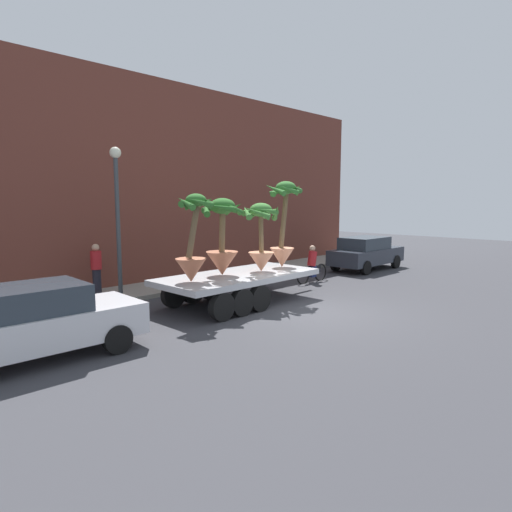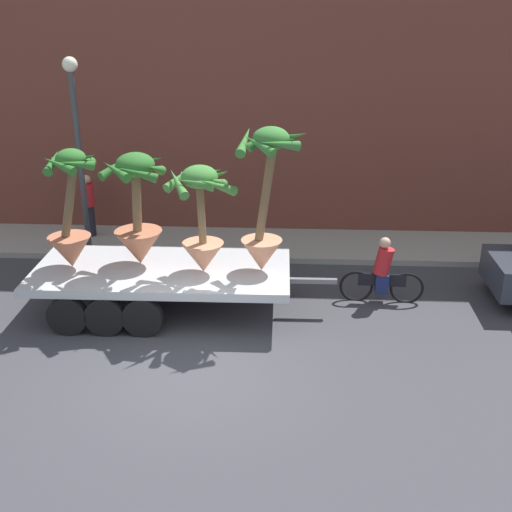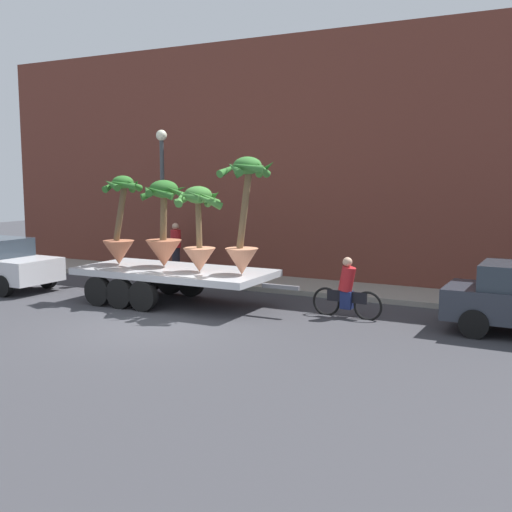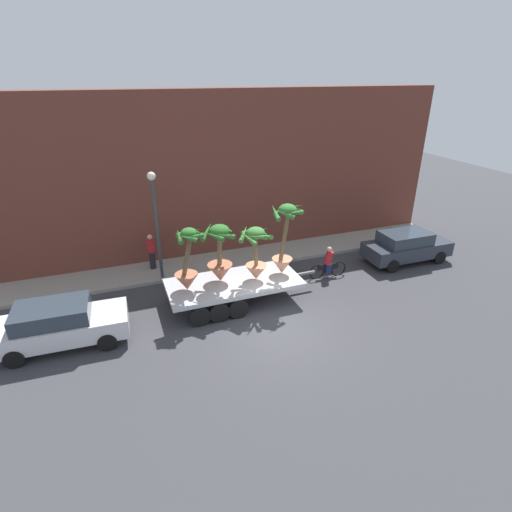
{
  "view_description": "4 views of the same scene",
  "coord_description": "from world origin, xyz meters",
  "px_view_note": "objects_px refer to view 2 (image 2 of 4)",
  "views": [
    {
      "loc": [
        -10.42,
        -7.71,
        3.3
      ],
      "look_at": [
        0.05,
        2.54,
        1.45
      ],
      "focal_mm": 30.78,
      "sensor_mm": 36.0,
      "label": 1
    },
    {
      "loc": [
        1.66,
        -9.82,
        6.31
      ],
      "look_at": [
        1.02,
        2.47,
        1.24
      ],
      "focal_mm": 44.67,
      "sensor_mm": 36.0,
      "label": 2
    },
    {
      "loc": [
        8.73,
        -11.43,
        3.5
      ],
      "look_at": [
        1.25,
        2.92,
        1.39
      ],
      "focal_mm": 43.46,
      "sensor_mm": 36.0,
      "label": 3
    },
    {
      "loc": [
        -5.03,
        -11.27,
        8.69
      ],
      "look_at": [
        0.22,
        2.95,
        1.65
      ],
      "focal_mm": 28.0,
      "sensor_mm": 36.0,
      "label": 4
    }
  ],
  "objects_px": {
    "potted_palm_front": "(137,215)",
    "flatbed_trailer": "(151,277)",
    "potted_palm_rear": "(71,219)",
    "street_lamp": "(77,132)",
    "cyclist": "(382,274)",
    "potted_palm_middle": "(266,202)",
    "pedestrian_near_gate": "(88,204)",
    "potted_palm_extra": "(202,218)"
  },
  "relations": [
    {
      "from": "potted_palm_middle",
      "to": "potted_palm_extra",
      "type": "xyz_separation_m",
      "value": [
        -1.29,
        -0.14,
        -0.32
      ]
    },
    {
      "from": "flatbed_trailer",
      "to": "potted_palm_extra",
      "type": "bearing_deg",
      "value": -7.02
    },
    {
      "from": "flatbed_trailer",
      "to": "potted_palm_front",
      "type": "distance_m",
      "value": 1.34
    },
    {
      "from": "potted_palm_middle",
      "to": "street_lamp",
      "type": "xyz_separation_m",
      "value": [
        -4.69,
        2.96,
        0.77
      ]
    },
    {
      "from": "potted_palm_rear",
      "to": "potted_palm_middle",
      "type": "relative_size",
      "value": 0.84
    },
    {
      "from": "potted_palm_middle",
      "to": "pedestrian_near_gate",
      "type": "height_order",
      "value": "potted_palm_middle"
    },
    {
      "from": "cyclist",
      "to": "street_lamp",
      "type": "height_order",
      "value": "street_lamp"
    },
    {
      "from": "potted_palm_rear",
      "to": "potted_palm_front",
      "type": "xyz_separation_m",
      "value": [
        1.32,
        0.25,
        0.02
      ]
    },
    {
      "from": "potted_palm_rear",
      "to": "pedestrian_near_gate",
      "type": "relative_size",
      "value": 1.48
    },
    {
      "from": "potted_palm_middle",
      "to": "pedestrian_near_gate",
      "type": "distance_m",
      "value": 6.56
    },
    {
      "from": "potted_palm_front",
      "to": "street_lamp",
      "type": "relative_size",
      "value": 0.5
    },
    {
      "from": "flatbed_trailer",
      "to": "potted_palm_rear",
      "type": "xyz_separation_m",
      "value": [
        -1.57,
        -0.03,
        1.28
      ]
    },
    {
      "from": "potted_palm_middle",
      "to": "potted_palm_front",
      "type": "distance_m",
      "value": 2.71
    },
    {
      "from": "potted_palm_middle",
      "to": "potted_palm_extra",
      "type": "distance_m",
      "value": 1.33
    },
    {
      "from": "potted_palm_middle",
      "to": "potted_palm_front",
      "type": "height_order",
      "value": "potted_palm_middle"
    },
    {
      "from": "cyclist",
      "to": "flatbed_trailer",
      "type": "bearing_deg",
      "value": -172.66
    },
    {
      "from": "street_lamp",
      "to": "potted_palm_extra",
      "type": "bearing_deg",
      "value": -42.33
    },
    {
      "from": "cyclist",
      "to": "pedestrian_near_gate",
      "type": "xyz_separation_m",
      "value": [
        -7.5,
        3.41,
        0.37
      ]
    },
    {
      "from": "potted_palm_front",
      "to": "street_lamp",
      "type": "distance_m",
      "value": 3.6
    },
    {
      "from": "pedestrian_near_gate",
      "to": "flatbed_trailer",
      "type": "bearing_deg",
      "value": -57.98
    },
    {
      "from": "cyclist",
      "to": "potted_palm_middle",
      "type": "bearing_deg",
      "value": -165.87
    },
    {
      "from": "potted_palm_rear",
      "to": "potted_palm_middle",
      "type": "bearing_deg",
      "value": 0.48
    },
    {
      "from": "potted_palm_front",
      "to": "pedestrian_near_gate",
      "type": "relative_size",
      "value": 1.4
    },
    {
      "from": "cyclist",
      "to": "pedestrian_near_gate",
      "type": "relative_size",
      "value": 1.08
    },
    {
      "from": "potted_palm_rear",
      "to": "potted_palm_middle",
      "type": "xyz_separation_m",
      "value": [
        4.0,
        0.03,
        0.42
      ]
    },
    {
      "from": "potted_palm_extra",
      "to": "street_lamp",
      "type": "height_order",
      "value": "street_lamp"
    },
    {
      "from": "potted_palm_front",
      "to": "cyclist",
      "type": "xyz_separation_m",
      "value": [
        5.21,
        0.42,
        -1.39
      ]
    },
    {
      "from": "flatbed_trailer",
      "to": "potted_palm_front",
      "type": "height_order",
      "value": "potted_palm_front"
    },
    {
      "from": "potted_palm_extra",
      "to": "pedestrian_near_gate",
      "type": "distance_m",
      "value": 5.68
    },
    {
      "from": "potted_palm_front",
      "to": "flatbed_trailer",
      "type": "bearing_deg",
      "value": -40.92
    },
    {
      "from": "pedestrian_near_gate",
      "to": "street_lamp",
      "type": "relative_size",
      "value": 0.35
    },
    {
      "from": "street_lamp",
      "to": "potted_palm_front",
      "type": "bearing_deg",
      "value": -53.72
    },
    {
      "from": "flatbed_trailer",
      "to": "potted_palm_extra",
      "type": "distance_m",
      "value": 1.8
    },
    {
      "from": "flatbed_trailer",
      "to": "potted_palm_middle",
      "type": "xyz_separation_m",
      "value": [
        2.43,
        0.0,
        1.7
      ]
    },
    {
      "from": "flatbed_trailer",
      "to": "potted_palm_middle",
      "type": "distance_m",
      "value": 2.96
    },
    {
      "from": "potted_palm_extra",
      "to": "potted_palm_rear",
      "type": "bearing_deg",
      "value": 177.73
    },
    {
      "from": "potted_palm_front",
      "to": "potted_palm_extra",
      "type": "bearing_deg",
      "value": -14.36
    },
    {
      "from": "potted_palm_front",
      "to": "pedestrian_near_gate",
      "type": "xyz_separation_m",
      "value": [
        -2.29,
        3.84,
        -1.02
      ]
    },
    {
      "from": "potted_palm_rear",
      "to": "street_lamp",
      "type": "bearing_deg",
      "value": 103.0
    },
    {
      "from": "potted_palm_middle",
      "to": "cyclist",
      "type": "bearing_deg",
      "value": 14.13
    },
    {
      "from": "potted_palm_rear",
      "to": "cyclist",
      "type": "relative_size",
      "value": 1.37
    },
    {
      "from": "flatbed_trailer",
      "to": "potted_palm_rear",
      "type": "distance_m",
      "value": 2.03
    }
  ]
}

